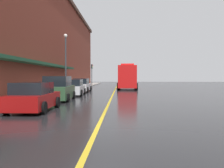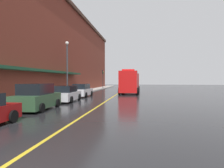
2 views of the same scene
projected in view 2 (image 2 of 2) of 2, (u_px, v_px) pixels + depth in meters
The scene contains 11 objects.
ground_plane at pixel (117, 94), 28.99m from camera, with size 112.00×112.00×0.00m, color #232326.
sidewalk_left at pixel (77, 93), 29.86m from camera, with size 2.40×70.00×0.15m, color #ADA8A0.
lane_center_stripe at pixel (117, 94), 28.99m from camera, with size 0.16×70.00×0.01m, color gold.
brick_building_left at pixel (33, 47), 29.62m from camera, with size 11.69×64.00×14.25m.
parked_car_1 at pixel (37, 98), 14.14m from camera, with size 2.26×4.43×1.89m.
parked_car_2 at pixel (66, 94), 19.40m from camera, with size 2.22×4.58×1.58m.
parked_car_3 at pixel (82, 91), 25.00m from camera, with size 2.00×4.45×1.63m.
fire_truck at pixel (130, 82), 30.81m from camera, with size 3.05×8.21×3.64m.
parking_meter_1 at pixel (18, 95), 14.15m from camera, with size 0.14×0.18×1.33m.
street_lamp_left at pixel (67, 62), 25.25m from camera, with size 0.44×0.44×6.94m.
traffic_light_near at pixel (103, 75), 46.02m from camera, with size 0.38×0.36×4.30m.
Camera 2 is at (3.37, -3.76, 2.18)m, focal length 31.42 mm.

